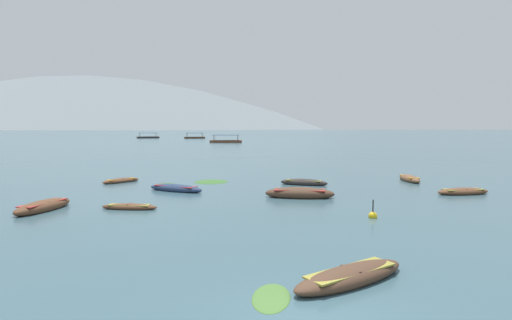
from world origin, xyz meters
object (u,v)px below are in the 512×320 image
Objects in this scene: rowboat_6 at (121,181)px; ferry_0 at (148,137)px; rowboat_3 at (351,276)px; rowboat_7 at (409,179)px; rowboat_0 at (176,188)px; rowboat_2 at (43,206)px; mooring_buoy at (373,216)px; ferry_1 at (226,141)px; rowboat_5 at (300,193)px; ferry_2 at (195,137)px; rowboat_4 at (463,192)px; rowboat_1 at (304,183)px; rowboat_8 at (129,207)px.

rowboat_6 is 147.30m from ferry_0.
rowboat_7 is at bearing 62.19° from rowboat_3.
rowboat_2 is (-6.24, -6.40, 0.03)m from rowboat_0.
mooring_buoy is at bearing -120.36° from rowboat_7.
rowboat_6 is at bearing -94.64° from ferry_1.
rowboat_6 is 0.78× the size of rowboat_7.
rowboat_5 is 12.93m from rowboat_7.
rowboat_7 is 0.38× the size of ferry_0.
ferry_2 is at bearing 92.10° from rowboat_2.
rowboat_4 is 1.02× the size of rowboat_7.
ferry_1 is (2.18, 94.76, 0.26)m from rowboat_0.
mooring_buoy is (43.40, -158.86, -0.35)m from ferry_0.
rowboat_0 is at bearing -77.78° from ferry_0.
rowboat_4 is (12.16, 14.99, -0.01)m from rowboat_3.
ferry_2 is at bearing 94.67° from rowboat_0.
rowboat_3 is at bearing -87.32° from ferry_1.
rowboat_1 is at bearing 77.28° from rowboat_5.
rowboat_4 is 0.83× the size of rowboat_5.
rowboat_0 is 1.16× the size of rowboat_7.
rowboat_8 is at bearing -86.16° from ferry_2.
rowboat_8 is at bearing 166.95° from mooring_buoy.
ferry_1 reaches higher than rowboat_1.
rowboat_1 reaches higher than rowboat_3.
rowboat_6 is at bearing 171.08° from rowboat_1.
ferry_1 is 50.76m from ferry_2.
rowboat_6 is at bearing 84.32° from rowboat_2.
ferry_0 is (-42.03, 147.07, 0.26)m from rowboat_1.
rowboat_1 is at bearing -169.43° from rowboat_7.
rowboat_3 is 0.42× the size of ferry_0.
rowboat_6 is (-12.55, 22.36, -0.04)m from rowboat_3.
rowboat_0 is 144.05m from ferry_2.
rowboat_0 is 9.96m from rowboat_1.
rowboat_7 reaches higher than rowboat_4.
rowboat_4 is at bearing -26.96° from rowboat_1.
rowboat_1 is 0.92× the size of rowboat_3.
ferry_2 reaches higher than mooring_buoy.
rowboat_2 is 4.57m from rowboat_8.
ferry_2 reaches higher than rowboat_6.
rowboat_7 is 154.13m from ferry_0.
rowboat_3 is 25.65m from rowboat_6.
rowboat_7 is 0.39× the size of ferry_1.
mooring_buoy is at bearing -83.37° from rowboat_1.
rowboat_5 reaches higher than rowboat_7.
rowboat_2 reaches higher than rowboat_7.
rowboat_0 is 8.94m from rowboat_2.
ferry_0 is at bearing 163.67° from ferry_2.
rowboat_3 is 0.43× the size of ferry_1.
ferry_0 is at bearing 105.28° from mooring_buoy.
rowboat_6 is 11.69m from rowboat_8.
rowboat_2 is 14.94m from rowboat_5.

